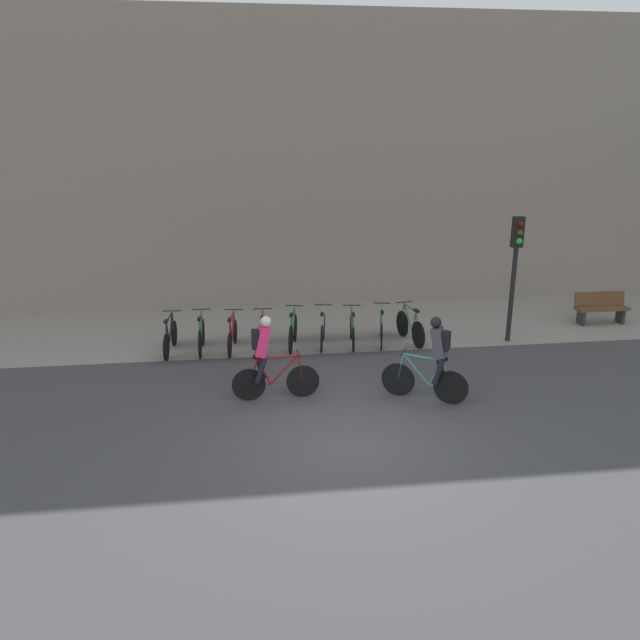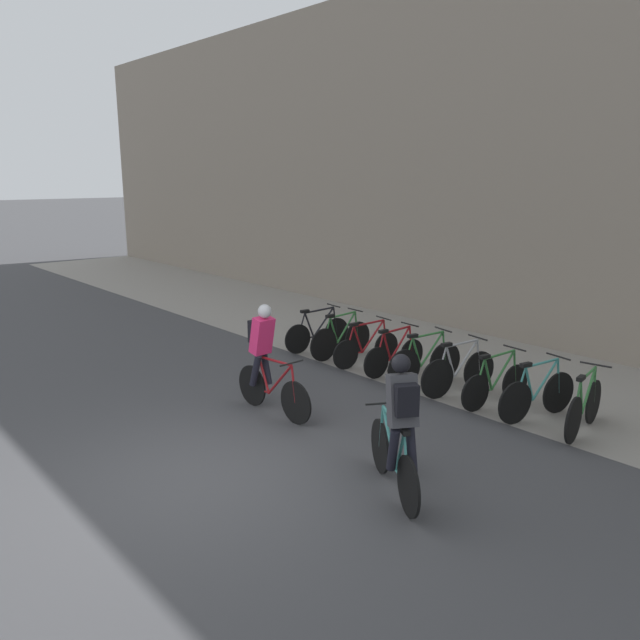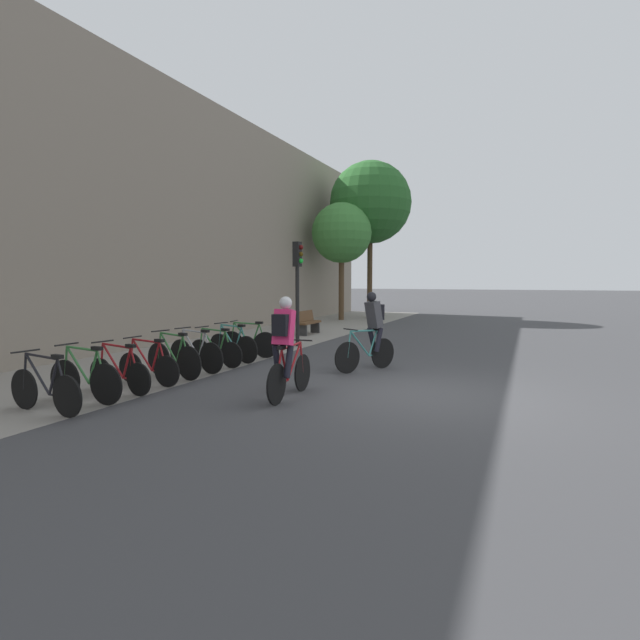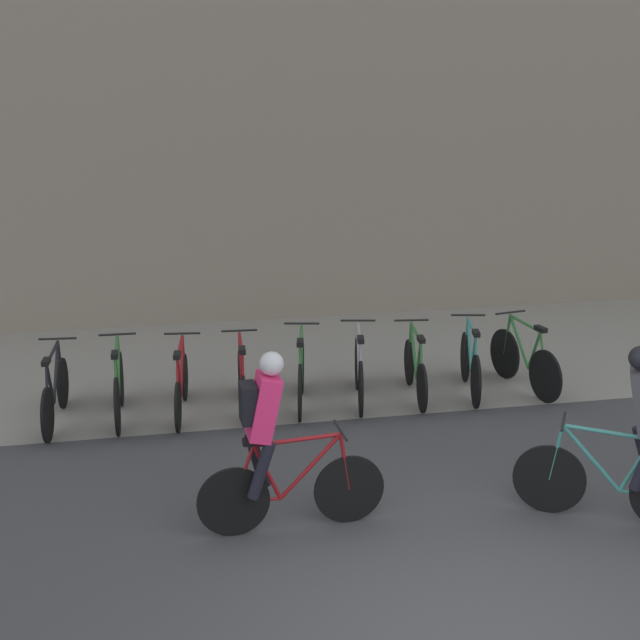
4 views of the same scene
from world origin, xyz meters
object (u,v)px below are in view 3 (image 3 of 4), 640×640
(parked_bike_0, at_px, (45,388))
(parked_bike_7, at_px, (233,346))
(parked_bike_2, at_px, (119,372))
(parked_bike_8, at_px, (249,342))
(bench, at_px, (308,322))
(traffic_light_pole, at_px, (298,274))
(parked_bike_6, at_px, (216,351))
(cyclist_pink, at_px, (286,345))
(parked_bike_5, at_px, (196,354))
(parked_bike_1, at_px, (85,378))
(cyclist_grey, at_px, (371,329))
(parked_bike_4, at_px, (174,359))
(parked_bike_3, at_px, (148,366))

(parked_bike_0, bearing_deg, parked_bike_7, 0.02)
(parked_bike_2, bearing_deg, parked_bike_8, 0.03)
(parked_bike_2, height_order, bench, parked_bike_2)
(parked_bike_7, xyz_separation_m, traffic_light_pole, (3.32, -0.24, 1.85))
(parked_bike_6, relative_size, traffic_light_pole, 0.50)
(cyclist_pink, xyz_separation_m, parked_bike_7, (3.07, 3.04, -0.54))
(parked_bike_5, distance_m, traffic_light_pole, 5.18)
(parked_bike_0, distance_m, parked_bike_2, 1.51)
(parked_bike_5, bearing_deg, traffic_light_pole, -2.83)
(parked_bike_1, bearing_deg, parked_bike_8, -0.00)
(cyclist_pink, bearing_deg, cyclist_grey, -8.78)
(parked_bike_4, relative_size, parked_bike_6, 1.03)
(parked_bike_3, xyz_separation_m, parked_bike_5, (1.51, 0.00, 0.03))
(parked_bike_3, relative_size, parked_bike_8, 0.96)
(parked_bike_4, xyz_separation_m, traffic_light_pole, (5.59, -0.24, 1.84))
(parked_bike_4, height_order, parked_bike_7, parked_bike_4)
(parked_bike_5, xyz_separation_m, parked_bike_7, (1.51, -0.00, -0.01))
(traffic_light_pole, bearing_deg, bench, 19.07)
(parked_bike_4, relative_size, traffic_light_pole, 0.51)
(parked_bike_1, height_order, parked_bike_5, parked_bike_5)
(parked_bike_4, distance_m, parked_bike_6, 1.52)
(parked_bike_1, relative_size, parked_bike_5, 1.00)
(parked_bike_2, relative_size, parked_bike_7, 1.01)
(parked_bike_0, relative_size, parked_bike_3, 1.08)
(parked_bike_6, height_order, parked_bike_8, parked_bike_8)
(cyclist_pink, distance_m, traffic_light_pole, 7.10)
(cyclist_pink, bearing_deg, parked_bike_1, 115.89)
(parked_bike_7, bearing_deg, parked_bike_2, -179.96)
(cyclist_grey, bearing_deg, parked_bike_7, 94.17)
(parked_bike_6, height_order, bench, parked_bike_6)
(parked_bike_1, xyz_separation_m, bench, (11.05, 0.86, 0.05))
(parked_bike_4, height_order, bench, parked_bike_4)
(parked_bike_2, xyz_separation_m, parked_bike_6, (3.03, 0.00, 0.00))
(cyclist_pink, height_order, parked_bike_4, cyclist_pink)
(cyclist_grey, bearing_deg, traffic_light_pole, 47.26)
(parked_bike_3, bearing_deg, parked_bike_2, -179.90)
(cyclist_grey, relative_size, parked_bike_3, 1.14)
(parked_bike_3, height_order, parked_bike_6, parked_bike_6)
(cyclist_grey, bearing_deg, cyclist_pink, 171.22)
(parked_bike_3, bearing_deg, parked_bike_0, -179.98)
(cyclist_grey, xyz_separation_m, parked_bike_5, (-1.77, 3.55, -0.53))
(parked_bike_3, relative_size, traffic_light_pole, 0.48)
(parked_bike_3, relative_size, parked_bike_4, 0.95)
(parked_bike_3, height_order, traffic_light_pole, traffic_light_pole)
(parked_bike_0, relative_size, parked_bike_7, 1.05)
(parked_bike_1, relative_size, bench, 1.12)
(cyclist_pink, xyz_separation_m, cyclist_grey, (3.33, -0.51, 0.00))
(parked_bike_6, bearing_deg, parked_bike_4, 179.93)
(cyclist_pink, relative_size, bench, 1.21)
(parked_bike_4, distance_m, parked_bike_7, 2.27)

